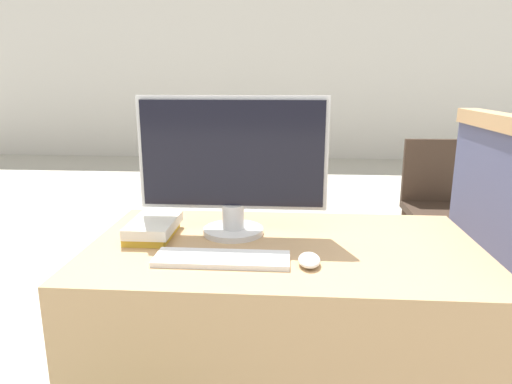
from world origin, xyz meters
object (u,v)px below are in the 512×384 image
object	(u,v)px
mouse	(309,260)
far_chair	(439,199)
book_stack	(153,228)
monitor	(233,164)
keyboard	(222,259)

from	to	relation	value
mouse	far_chair	xyz separation A→B (m)	(0.95, 1.79, -0.27)
mouse	book_stack	bearing A→B (deg)	158.11
monitor	keyboard	world-z (taller)	monitor
keyboard	far_chair	world-z (taller)	far_chair
monitor	book_stack	bearing A→B (deg)	-168.84
mouse	far_chair	bearing A→B (deg)	62.11
keyboard	mouse	size ratio (longest dim) A/B	3.91
monitor	mouse	xyz separation A→B (m)	(0.26, -0.27, -0.23)
keyboard	mouse	xyz separation A→B (m)	(0.26, -0.01, 0.01)
monitor	far_chair	xyz separation A→B (m)	(1.20, 1.52, -0.51)
book_stack	far_chair	bearing A→B (deg)	46.87
monitor	far_chair	size ratio (longest dim) A/B	0.71
keyboard	far_chair	bearing A→B (deg)	55.82
keyboard	far_chair	distance (m)	2.16
keyboard	far_chair	size ratio (longest dim) A/B	0.45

